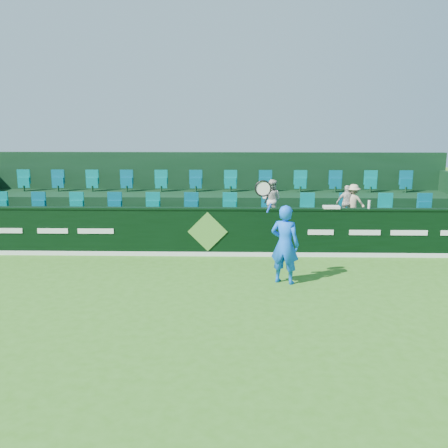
{
  "coord_description": "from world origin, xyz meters",
  "views": [
    {
      "loc": [
        0.77,
        -9.45,
        3.75
      ],
      "look_at": [
        0.48,
        2.8,
        1.15
      ],
      "focal_mm": 40.0,
      "sensor_mm": 36.0,
      "label": 1
    }
  ],
  "objects_px": {
    "spectator_middle": "(347,203)",
    "spectator_right": "(353,202)",
    "spectator_left": "(271,200)",
    "towel": "(331,207)",
    "tennis_player": "(285,244)",
    "drinks_bottle": "(369,204)"
  },
  "relations": [
    {
      "from": "towel",
      "to": "drinks_bottle",
      "type": "height_order",
      "value": "drinks_bottle"
    },
    {
      "from": "spectator_middle",
      "to": "spectator_left",
      "type": "bearing_deg",
      "value": 1.32
    },
    {
      "from": "drinks_bottle",
      "to": "spectator_middle",
      "type": "bearing_deg",
      "value": 107.55
    },
    {
      "from": "spectator_right",
      "to": "tennis_player",
      "type": "bearing_deg",
      "value": 72.56
    },
    {
      "from": "drinks_bottle",
      "to": "spectator_right",
      "type": "bearing_deg",
      "value": 98.59
    },
    {
      "from": "tennis_player",
      "to": "spectator_right",
      "type": "relative_size",
      "value": 2.32
    },
    {
      "from": "spectator_right",
      "to": "towel",
      "type": "xyz_separation_m",
      "value": [
        -0.85,
        -1.12,
        0.05
      ]
    },
    {
      "from": "spectator_left",
      "to": "drinks_bottle",
      "type": "distance_m",
      "value": 2.81
    },
    {
      "from": "spectator_left",
      "to": "drinks_bottle",
      "type": "relative_size",
      "value": 5.34
    },
    {
      "from": "spectator_middle",
      "to": "spectator_right",
      "type": "xyz_separation_m",
      "value": [
        0.18,
        0.0,
        0.02
      ]
    },
    {
      "from": "drinks_bottle",
      "to": "spectator_left",
      "type": "bearing_deg",
      "value": 156.49
    },
    {
      "from": "spectator_left",
      "to": "towel",
      "type": "relative_size",
      "value": 2.77
    },
    {
      "from": "tennis_player",
      "to": "towel",
      "type": "xyz_separation_m",
      "value": [
        1.48,
        2.33,
        0.45
      ]
    },
    {
      "from": "tennis_player",
      "to": "spectator_middle",
      "type": "bearing_deg",
      "value": 58.08
    },
    {
      "from": "towel",
      "to": "drinks_bottle",
      "type": "bearing_deg",
      "value": 0.0
    },
    {
      "from": "tennis_player",
      "to": "towel",
      "type": "relative_size",
      "value": 5.69
    },
    {
      "from": "tennis_player",
      "to": "drinks_bottle",
      "type": "xyz_separation_m",
      "value": [
        2.5,
        2.33,
        0.53
      ]
    },
    {
      "from": "spectator_left",
      "to": "spectator_right",
      "type": "bearing_deg",
      "value": -159.72
    },
    {
      "from": "spectator_middle",
      "to": "towel",
      "type": "height_order",
      "value": "spectator_middle"
    },
    {
      "from": "tennis_player",
      "to": "spectator_middle",
      "type": "height_order",
      "value": "tennis_player"
    },
    {
      "from": "spectator_right",
      "to": "towel",
      "type": "bearing_deg",
      "value": 69.41
    },
    {
      "from": "spectator_left",
      "to": "tennis_player",
      "type": "bearing_deg",
      "value": 111.46
    }
  ]
}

